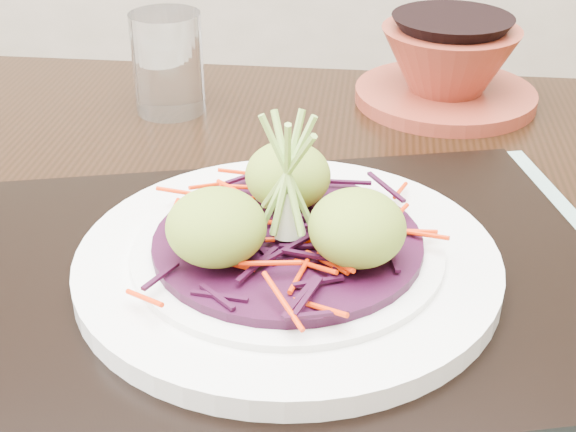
{
  "coord_description": "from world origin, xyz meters",
  "views": [
    {
      "loc": [
        0.06,
        -0.45,
        1.03
      ],
      "look_at": [
        0.05,
        -0.03,
        0.78
      ],
      "focal_mm": 50.0,
      "sensor_mm": 36.0,
      "label": 1
    }
  ],
  "objects_px": {
    "water_glass": "(168,63)",
    "terracotta_bowl_set": "(448,70)",
    "dining_table": "(258,386)",
    "serving_tray": "(288,283)",
    "white_plate": "(288,260)"
  },
  "relations": [
    {
      "from": "water_glass",
      "to": "terracotta_bowl_set",
      "type": "relative_size",
      "value": 0.49
    },
    {
      "from": "dining_table",
      "to": "serving_tray",
      "type": "xyz_separation_m",
      "value": [
        0.02,
        -0.03,
        0.11
      ]
    },
    {
      "from": "dining_table",
      "to": "white_plate",
      "type": "distance_m",
      "value": 0.13
    },
    {
      "from": "white_plate",
      "to": "terracotta_bowl_set",
      "type": "relative_size",
      "value": 1.33
    },
    {
      "from": "serving_tray",
      "to": "water_glass",
      "type": "relative_size",
      "value": 4.22
    },
    {
      "from": "dining_table",
      "to": "water_glass",
      "type": "bearing_deg",
      "value": 114.48
    },
    {
      "from": "white_plate",
      "to": "terracotta_bowl_set",
      "type": "xyz_separation_m",
      "value": [
        0.15,
        0.33,
        0.0
      ]
    },
    {
      "from": "serving_tray",
      "to": "water_glass",
      "type": "distance_m",
      "value": 0.32
    },
    {
      "from": "serving_tray",
      "to": "water_glass",
      "type": "height_order",
      "value": "water_glass"
    },
    {
      "from": "white_plate",
      "to": "water_glass",
      "type": "distance_m",
      "value": 0.32
    },
    {
      "from": "serving_tray",
      "to": "terracotta_bowl_set",
      "type": "distance_m",
      "value": 0.36
    },
    {
      "from": "dining_table",
      "to": "water_glass",
      "type": "xyz_separation_m",
      "value": [
        -0.09,
        0.27,
        0.14
      ]
    },
    {
      "from": "water_glass",
      "to": "terracotta_bowl_set",
      "type": "distance_m",
      "value": 0.26
    },
    {
      "from": "water_glass",
      "to": "terracotta_bowl_set",
      "type": "xyz_separation_m",
      "value": [
        0.26,
        0.02,
        -0.01
      ]
    },
    {
      "from": "white_plate",
      "to": "terracotta_bowl_set",
      "type": "height_order",
      "value": "terracotta_bowl_set"
    }
  ]
}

